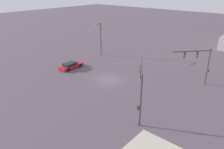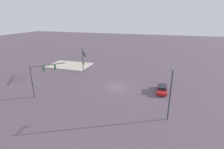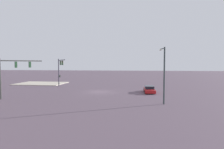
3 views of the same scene
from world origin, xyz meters
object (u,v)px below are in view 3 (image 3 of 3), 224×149
traffic_signal_near_corner (12,71)px  streetlamp_curved_arm (164,71)px  traffic_signal_opposite_side (60,67)px  sedan_car_approaching (149,89)px

traffic_signal_near_corner → streetlamp_curved_arm: streetlamp_curved_arm is taller
traffic_signal_opposite_side → streetlamp_curved_arm: bearing=19.6°
streetlamp_curved_arm → sedan_car_approaching: bearing=-3.1°
streetlamp_curved_arm → traffic_signal_opposite_side: bearing=44.3°
traffic_signal_near_corner → traffic_signal_opposite_side: 13.99m
traffic_signal_near_corner → sedan_car_approaching: bearing=-26.6°
traffic_signal_opposite_side → streetlamp_curved_arm: streetlamp_curved_arm is taller
traffic_signal_near_corner → traffic_signal_opposite_side: size_ratio=0.95×
streetlamp_curved_arm → sedan_car_approaching: size_ratio=1.53×
sedan_car_approaching → streetlamp_curved_arm: bearing=5.6°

